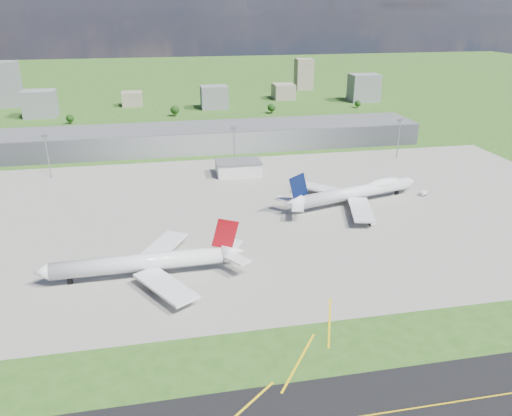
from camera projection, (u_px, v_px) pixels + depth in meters
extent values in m
plane|color=#2D541A|center=(213.00, 153.00, 345.17)|extent=(1400.00, 1400.00, 0.00)
cube|color=gray|center=(258.00, 212.00, 246.96)|extent=(360.00, 190.00, 0.08)
cube|color=gray|center=(210.00, 137.00, 355.97)|extent=(300.00, 42.00, 15.00)
cube|color=silver|center=(238.00, 168.00, 300.00)|extent=(26.00, 16.00, 8.00)
cylinder|color=gray|center=(48.00, 158.00, 290.91)|extent=(0.70, 0.70, 25.00)
cube|color=gray|center=(44.00, 136.00, 286.08)|extent=(3.50, 2.00, 1.20)
cylinder|color=gray|center=(234.00, 148.00, 310.42)|extent=(0.70, 0.70, 25.00)
cube|color=gray|center=(234.00, 128.00, 305.58)|extent=(3.50, 2.00, 1.20)
cylinder|color=gray|center=(398.00, 140.00, 329.92)|extent=(0.70, 0.70, 25.00)
cube|color=gray|center=(401.00, 120.00, 325.08)|extent=(3.50, 2.00, 1.20)
cylinder|color=white|center=(138.00, 263.00, 185.85)|extent=(62.89, 7.78, 6.49)
cone|color=white|center=(41.00, 273.00, 179.18)|extent=(5.54, 6.60, 6.49)
cone|color=white|center=(233.00, 252.00, 192.52)|extent=(8.79, 6.67, 6.49)
cube|color=#971008|center=(133.00, 268.00, 186.19)|extent=(51.52, 3.71, 1.41)
cube|color=white|center=(166.00, 286.00, 174.43)|extent=(22.90, 29.12, 0.97)
cube|color=white|center=(162.00, 247.00, 202.36)|extent=(22.10, 29.35, 0.97)
cube|color=maroon|center=(225.00, 234.00, 189.05)|extent=(10.79, 0.76, 13.08)
cylinder|color=#38383D|center=(158.00, 286.00, 178.37)|extent=(6.02, 3.58, 3.46)
cylinder|color=#38383D|center=(156.00, 257.00, 198.93)|extent=(6.02, 3.58, 3.46)
cube|color=black|center=(157.00, 278.00, 184.46)|extent=(1.76, 1.33, 2.71)
cube|color=black|center=(157.00, 266.00, 193.27)|extent=(1.76, 1.33, 2.71)
cube|color=black|center=(70.00, 281.00, 182.72)|extent=(1.76, 1.33, 2.71)
cylinder|color=white|center=(357.00, 192.00, 256.21)|extent=(66.30, 24.12, 6.69)
cone|color=white|center=(411.00, 182.00, 271.07)|extent=(6.97, 7.88, 6.69)
cone|color=white|center=(293.00, 203.00, 240.36)|extent=(10.09, 8.73, 6.69)
cube|color=navy|center=(360.00, 195.00, 257.88)|extent=(53.64, 17.13, 1.40)
ellipsoid|color=white|center=(384.00, 183.00, 262.60)|extent=(22.42, 12.11, 6.02)
cube|color=white|center=(323.00, 189.00, 266.56)|extent=(28.23, 28.08, 0.97)
cube|color=white|center=(361.00, 210.00, 239.37)|extent=(17.03, 31.59, 0.97)
cube|color=#071239|center=(299.00, 186.00, 238.50)|extent=(10.51, 3.36, 13.04)
cylinder|color=#38383D|center=(336.00, 195.00, 263.47)|extent=(6.64, 4.90, 3.45)
cylinder|color=#38383D|center=(315.00, 191.00, 269.87)|extent=(6.64, 4.90, 3.45)
cylinder|color=#38383D|center=(359.00, 207.00, 247.36)|extent=(6.64, 4.90, 3.45)
cylinder|color=#38383D|center=(362.00, 217.00, 235.84)|extent=(6.64, 4.90, 3.45)
cube|color=black|center=(340.00, 199.00, 259.31)|extent=(2.01, 1.70, 2.70)
cube|color=black|center=(351.00, 206.00, 251.25)|extent=(2.01, 1.70, 2.70)
cube|color=black|center=(397.00, 192.00, 269.03)|extent=(2.01, 1.70, 2.70)
cube|color=orange|center=(155.00, 284.00, 180.91)|extent=(4.02, 3.26, 1.40)
cube|color=black|center=(155.00, 286.00, 181.17)|extent=(3.58, 3.13, 0.70)
cube|color=white|center=(372.00, 222.00, 231.81)|extent=(2.20, 4.64, 2.00)
cube|color=black|center=(371.00, 224.00, 232.19)|extent=(2.27, 3.96, 0.70)
cube|color=silver|center=(423.00, 193.00, 267.74)|extent=(4.85, 4.22, 1.98)
cube|color=black|center=(423.00, 195.00, 268.12)|extent=(4.35, 3.93, 0.70)
cube|color=slate|center=(40.00, 104.00, 452.14)|extent=(28.00, 22.00, 24.00)
cube|color=gray|center=(132.00, 99.00, 504.56)|extent=(20.00, 18.00, 14.00)
cube|color=slate|center=(214.00, 97.00, 489.97)|extent=(26.00, 20.00, 22.00)
cube|color=gray|center=(283.00, 91.00, 541.63)|extent=(22.00, 24.00, 16.00)
cube|color=slate|center=(364.00, 88.00, 526.29)|extent=(30.00, 22.00, 28.00)
cube|color=slate|center=(8.00, 84.00, 495.79)|extent=(22.00, 20.00, 44.00)
cube|color=gray|center=(304.00, 74.00, 599.47)|extent=(20.00, 18.00, 36.00)
cylinder|color=#382314|center=(71.00, 122.00, 429.61)|extent=(0.70, 0.70, 3.00)
sphere|color=black|center=(70.00, 118.00, 428.34)|extent=(6.75, 6.75, 6.75)
cylinder|color=#382314|center=(175.00, 114.00, 459.09)|extent=(0.70, 0.70, 3.60)
sphere|color=black|center=(175.00, 110.00, 457.56)|extent=(8.10, 8.10, 8.10)
cylinder|color=#382314|center=(272.00, 112.00, 470.54)|extent=(0.70, 0.70, 3.40)
sphere|color=black|center=(272.00, 108.00, 469.09)|extent=(7.65, 7.65, 7.65)
cylinder|color=#382314|center=(358.00, 107.00, 495.69)|extent=(0.70, 0.70, 2.80)
sphere|color=black|center=(358.00, 103.00, 494.50)|extent=(6.30, 6.30, 6.30)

